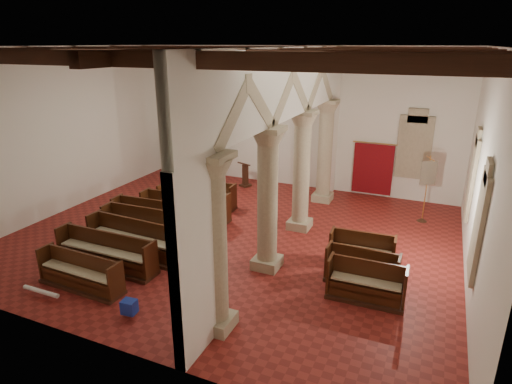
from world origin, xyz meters
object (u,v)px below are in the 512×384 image
(lectern, at_px, (245,176))
(aisle_pew_0, at_px, (366,288))
(pipe_organ, at_px, (200,148))
(nave_pew_0, at_px, (81,277))
(processional_banner, at_px, (425,200))

(lectern, distance_m, aisle_pew_0, 9.53)
(aisle_pew_0, bearing_deg, pipe_organ, 139.16)
(nave_pew_0, bearing_deg, processional_banner, 47.97)
(lectern, xyz_separation_m, nave_pew_0, (-0.39, -9.35, -0.16))
(lectern, distance_m, processional_banner, 7.61)
(pipe_organ, distance_m, lectern, 2.86)
(processional_banner, height_order, aisle_pew_0, processional_banner)
(pipe_organ, distance_m, nave_pew_0, 10.27)
(pipe_organ, relative_size, processional_banner, 1.80)
(processional_banner, height_order, nave_pew_0, processional_banner)
(lectern, bearing_deg, pipe_organ, -170.84)
(processional_banner, bearing_deg, aisle_pew_0, -123.88)
(lectern, height_order, aisle_pew_0, lectern)
(processional_banner, distance_m, aisle_pew_0, 6.00)
(pipe_organ, distance_m, processional_banner, 10.32)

